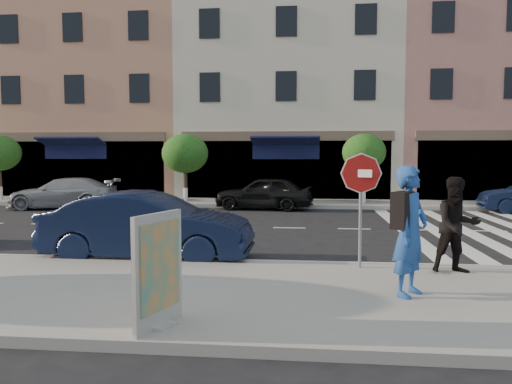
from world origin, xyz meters
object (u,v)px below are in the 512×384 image
at_px(car_near_mid, 148,226).
at_px(poster_board, 159,272).
at_px(car_far_left, 63,193).
at_px(stop_sign, 361,183).
at_px(car_far_mid, 264,193).
at_px(photographer, 411,231).
at_px(walker, 457,225).

bearing_deg(car_near_mid, poster_board, -159.95).
relative_size(car_near_mid, car_far_left, 1.01).
bearing_deg(stop_sign, poster_board, -105.02).
bearing_deg(car_far_mid, photographer, 20.18).
bearing_deg(photographer, poster_board, 151.28).
relative_size(stop_sign, photographer, 1.10).
distance_m(walker, car_far_mid, 12.13).
bearing_deg(walker, photographer, -134.62).
distance_m(stop_sign, walker, 1.87).
bearing_deg(walker, car_far_mid, 103.04).
xyz_separation_m(poster_board, car_far_mid, (0.02, 14.60, -0.16)).
relative_size(walker, car_far_mid, 0.43).
distance_m(car_near_mid, car_far_left, 11.64).
bearing_deg(photographer, stop_sign, 51.13).
xyz_separation_m(walker, car_far_left, (-12.93, 10.63, -0.38)).
height_order(stop_sign, car_near_mid, stop_sign).
relative_size(stop_sign, walker, 1.25).
distance_m(stop_sign, poster_board, 4.66).
bearing_deg(poster_board, photographer, 47.05).
distance_m(walker, car_near_mid, 6.27).
xyz_separation_m(stop_sign, car_far_mid, (-2.82, 11.02, -1.07)).
xyz_separation_m(walker, poster_board, (-4.53, -3.34, -0.18)).
bearing_deg(poster_board, stop_sign, 71.14).
height_order(stop_sign, car_far_mid, stop_sign).
bearing_deg(poster_board, car_far_left, 140.52).
height_order(photographer, car_far_left, photographer).
relative_size(stop_sign, poster_board, 1.52).
distance_m(car_near_mid, car_far_mid, 10.21).
height_order(car_far_left, car_far_mid, car_far_mid).
bearing_deg(car_far_mid, walker, 27.27).
relative_size(stop_sign, car_far_mid, 0.54).
bearing_deg(car_near_mid, photographer, -118.30).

